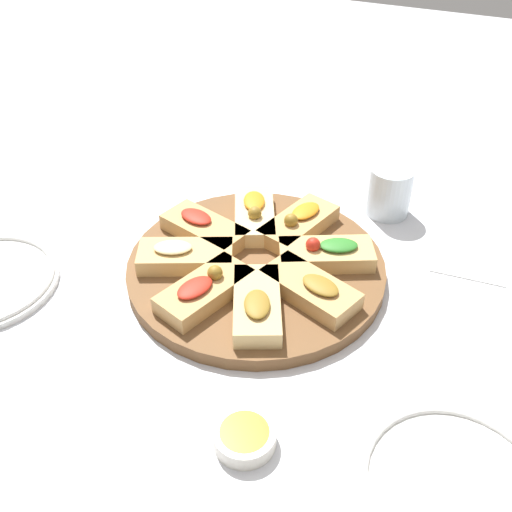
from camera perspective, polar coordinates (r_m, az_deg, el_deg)
The scene contains 14 objects.
ground_plane at distance 0.95m, azimuth 0.00°, elevation -1.66°, with size 3.00×3.00×0.00m, color silver.
serving_board at distance 0.94m, azimuth 0.00°, elevation -1.16°, with size 0.40×0.40×0.02m, color brown.
focaccia_slice_0 at distance 0.84m, azimuth 0.09°, elevation -4.64°, with size 0.12×0.16×0.04m.
focaccia_slice_1 at distance 0.87m, azimuth 5.23°, elevation -3.11°, with size 0.16×0.11×0.04m.
focaccia_slice_2 at distance 0.93m, azimuth 6.73°, elevation 0.24°, with size 0.16×0.12×0.05m.
focaccia_slice_3 at distance 0.99m, azimuth 4.09°, elevation 3.11°, with size 0.11×0.16×0.05m.
focaccia_slice_4 at distance 1.01m, azimuth -0.15°, elevation 3.97°, with size 0.12×0.16×0.05m.
focaccia_slice_5 at distance 0.99m, azimuth -4.97°, elevation 2.62°, with size 0.16×0.11×0.04m.
focaccia_slice_6 at distance 0.93m, azimuth -6.81°, elevation 0.02°, with size 0.16×0.12×0.04m.
focaccia_slice_7 at distance 0.87m, azimuth -4.92°, elevation -3.22°, with size 0.11×0.16×0.05m.
plate_left at distance 0.74m, azimuth 18.44°, elevation -20.16°, with size 0.22×0.22×0.02m.
water_glass at distance 1.09m, azimuth 12.59°, elevation 6.08°, with size 0.08×0.08×0.09m, color silver.
napkin_stack at distance 1.03m, azimuth 19.67°, elevation -0.31°, with size 0.12×0.10×0.00m, color white.
dipping_bowl at distance 0.73m, azimuth -1.10°, elevation -16.82°, with size 0.08×0.08×0.02m.
Camera 1 is at (-0.28, 0.67, 0.62)m, focal length 42.00 mm.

